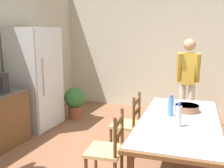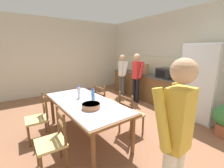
{
  "view_description": "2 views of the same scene",
  "coord_description": "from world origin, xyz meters",
  "px_view_note": "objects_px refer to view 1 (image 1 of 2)",
  "views": [
    {
      "loc": [
        -2.88,
        -0.92,
        1.79
      ],
      "look_at": [
        0.08,
        0.23,
        1.17
      ],
      "focal_mm": 42.0,
      "sensor_mm": 36.0,
      "label": 1
    },
    {
      "loc": [
        2.89,
        -1.69,
        1.76
      ],
      "look_at": [
        0.11,
        0.17,
        0.98
      ],
      "focal_mm": 24.0,
      "sensor_mm": 36.0,
      "label": 2
    }
  ],
  "objects_px": {
    "person_by_table": "(188,78)",
    "potted_plant": "(75,101)",
    "serving_bowl": "(187,108)",
    "chair_side_far_left": "(108,150)",
    "dining_table": "(179,125)",
    "chair_side_far_right": "(128,124)",
    "refrigerator": "(36,79)",
    "bottle_near_centre": "(179,116)",
    "bottle_off_centre": "(171,106)"
  },
  "relations": [
    {
      "from": "refrigerator",
      "to": "chair_side_far_right",
      "type": "bearing_deg",
      "value": -102.17
    },
    {
      "from": "person_by_table",
      "to": "potted_plant",
      "type": "height_order",
      "value": "person_by_table"
    },
    {
      "from": "refrigerator",
      "to": "chair_side_far_left",
      "type": "xyz_separation_m",
      "value": [
        -1.37,
        -2.03,
        -0.5
      ]
    },
    {
      "from": "person_by_table",
      "to": "potted_plant",
      "type": "xyz_separation_m",
      "value": [
        -0.34,
        2.25,
        -0.56
      ]
    },
    {
      "from": "bottle_near_centre",
      "to": "person_by_table",
      "type": "bearing_deg",
      "value": 2.86
    },
    {
      "from": "dining_table",
      "to": "serving_bowl",
      "type": "distance_m",
      "value": 0.39
    },
    {
      "from": "dining_table",
      "to": "bottle_off_centre",
      "type": "relative_size",
      "value": 8.0
    },
    {
      "from": "chair_side_far_left",
      "to": "potted_plant",
      "type": "height_order",
      "value": "chair_side_far_left"
    },
    {
      "from": "refrigerator",
      "to": "bottle_near_centre",
      "type": "bearing_deg",
      "value": -111.76
    },
    {
      "from": "refrigerator",
      "to": "dining_table",
      "type": "height_order",
      "value": "refrigerator"
    },
    {
      "from": "serving_bowl",
      "to": "chair_side_far_left",
      "type": "height_order",
      "value": "chair_side_far_left"
    },
    {
      "from": "chair_side_far_left",
      "to": "person_by_table",
      "type": "bearing_deg",
      "value": 157.8
    },
    {
      "from": "bottle_near_centre",
      "to": "serving_bowl",
      "type": "height_order",
      "value": "bottle_near_centre"
    },
    {
      "from": "bottle_near_centre",
      "to": "dining_table",
      "type": "bearing_deg",
      "value": 3.47
    },
    {
      "from": "bottle_off_centre",
      "to": "chair_side_far_right",
      "type": "xyz_separation_m",
      "value": [
        0.33,
        0.68,
        -0.43
      ]
    },
    {
      "from": "chair_side_far_left",
      "to": "person_by_table",
      "type": "xyz_separation_m",
      "value": [
        2.41,
        -0.65,
        0.51
      ]
    },
    {
      "from": "dining_table",
      "to": "chair_side_far_right",
      "type": "distance_m",
      "value": 0.94
    },
    {
      "from": "person_by_table",
      "to": "potted_plant",
      "type": "distance_m",
      "value": 2.35
    },
    {
      "from": "refrigerator",
      "to": "serving_bowl",
      "type": "height_order",
      "value": "refrigerator"
    },
    {
      "from": "serving_bowl",
      "to": "chair_side_far_right",
      "type": "height_order",
      "value": "chair_side_far_right"
    },
    {
      "from": "potted_plant",
      "to": "bottle_near_centre",
      "type": "bearing_deg",
      "value": -127.59
    },
    {
      "from": "dining_table",
      "to": "bottle_near_centre",
      "type": "bearing_deg",
      "value": -176.53
    },
    {
      "from": "bottle_near_centre",
      "to": "person_by_table",
      "type": "xyz_separation_m",
      "value": [
        2.16,
        0.11,
        0.08
      ]
    },
    {
      "from": "chair_side_far_left",
      "to": "potted_plant",
      "type": "bearing_deg",
      "value": -149.37
    },
    {
      "from": "refrigerator",
      "to": "bottle_off_centre",
      "type": "height_order",
      "value": "refrigerator"
    },
    {
      "from": "bottle_off_centre",
      "to": "chair_side_far_left",
      "type": "height_order",
      "value": "bottle_off_centre"
    },
    {
      "from": "serving_bowl",
      "to": "bottle_off_centre",
      "type": "bearing_deg",
      "value": 147.18
    },
    {
      "from": "bottle_near_centre",
      "to": "person_by_table",
      "type": "height_order",
      "value": "person_by_table"
    },
    {
      "from": "refrigerator",
      "to": "person_by_table",
      "type": "height_order",
      "value": "refrigerator"
    },
    {
      "from": "bottle_near_centre",
      "to": "serving_bowl",
      "type": "bearing_deg",
      "value": -3.07
    },
    {
      "from": "serving_bowl",
      "to": "chair_side_far_right",
      "type": "relative_size",
      "value": 0.35
    },
    {
      "from": "chair_side_far_left",
      "to": "potted_plant",
      "type": "xyz_separation_m",
      "value": [
        2.07,
        1.6,
        -0.06
      ]
    },
    {
      "from": "chair_side_far_right",
      "to": "potted_plant",
      "type": "relative_size",
      "value": 1.36
    },
    {
      "from": "chair_side_far_left",
      "to": "person_by_table",
      "type": "relative_size",
      "value": 0.54
    },
    {
      "from": "person_by_table",
      "to": "refrigerator",
      "type": "bearing_deg",
      "value": -74.35
    },
    {
      "from": "refrigerator",
      "to": "serving_bowl",
      "type": "relative_size",
      "value": 5.91
    },
    {
      "from": "serving_bowl",
      "to": "person_by_table",
      "type": "xyz_separation_m",
      "value": [
        1.52,
        0.14,
        0.15
      ]
    },
    {
      "from": "bottle_near_centre",
      "to": "potted_plant",
      "type": "xyz_separation_m",
      "value": [
        1.82,
        2.36,
        -0.49
      ]
    },
    {
      "from": "refrigerator",
      "to": "potted_plant",
      "type": "relative_size",
      "value": 2.84
    },
    {
      "from": "dining_table",
      "to": "potted_plant",
      "type": "bearing_deg",
      "value": 56.46
    },
    {
      "from": "dining_table",
      "to": "person_by_table",
      "type": "distance_m",
      "value": 1.92
    },
    {
      "from": "dining_table",
      "to": "serving_bowl",
      "type": "bearing_deg",
      "value": -7.66
    },
    {
      "from": "serving_bowl",
      "to": "chair_side_far_left",
      "type": "distance_m",
      "value": 1.25
    },
    {
      "from": "serving_bowl",
      "to": "bottle_near_centre",
      "type": "bearing_deg",
      "value": 176.93
    },
    {
      "from": "refrigerator",
      "to": "bottle_off_centre",
      "type": "relative_size",
      "value": 7.01
    },
    {
      "from": "bottle_off_centre",
      "to": "potted_plant",
      "type": "xyz_separation_m",
      "value": [
        1.46,
        2.22,
        -0.49
      ]
    },
    {
      "from": "chair_side_far_left",
      "to": "dining_table",
      "type": "bearing_deg",
      "value": 117.75
    },
    {
      "from": "refrigerator",
      "to": "serving_bowl",
      "type": "xyz_separation_m",
      "value": [
        -0.48,
        -2.82,
        -0.15
      ]
    },
    {
      "from": "refrigerator",
      "to": "bottle_near_centre",
      "type": "relative_size",
      "value": 7.01
    },
    {
      "from": "chair_side_far_left",
      "to": "serving_bowl",
      "type": "bearing_deg",
      "value": 131.18
    }
  ]
}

